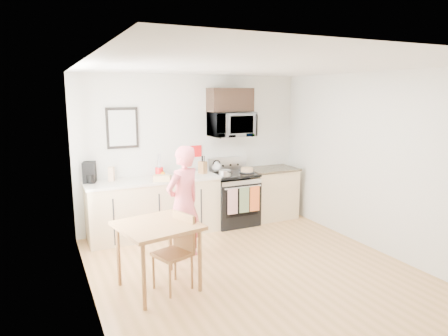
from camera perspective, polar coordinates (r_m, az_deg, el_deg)
name	(u,v)px	position (r m, az deg, el deg)	size (l,w,h in m)	color
floor	(259,275)	(5.32, 4.96, -14.92)	(4.60, 4.60, 0.00)	#AA7941
back_wall	(193,151)	(6.95, -4.45, 2.40)	(4.00, 0.04, 2.60)	silver
front_wall	(424,235)	(3.21, 26.71, -8.52)	(4.00, 0.04, 2.60)	silver
left_wall	(90,193)	(4.27, -18.64, -3.36)	(0.04, 4.60, 2.60)	silver
right_wall	(381,163)	(6.15, 21.49, 0.61)	(0.04, 4.60, 2.60)	silver
ceiling	(262,66)	(4.81, 5.47, 14.26)	(4.00, 4.60, 0.04)	white
window	(83,157)	(5.01, -19.50, 1.51)	(0.06, 1.40, 1.50)	white
cabinet_left	(154,208)	(6.61, -9.92, -5.71)	(2.10, 0.60, 0.90)	beige
countertop_left	(153,180)	(6.50, -10.06, -1.73)	(2.14, 0.64, 0.04)	beige
cabinet_right	(271,194)	(7.48, 6.78, -3.69)	(0.84, 0.60, 0.90)	beige
countertop_right	(272,169)	(7.38, 6.86, -0.15)	(0.88, 0.64, 0.04)	black
range	(234,200)	(7.09, 1.38, -4.55)	(0.76, 0.70, 1.16)	black
microwave	(231,124)	(6.95, 1.04, 6.24)	(0.76, 0.51, 0.42)	#B6B6BB
upper_cabinet	(230,100)	(6.97, 0.88, 9.71)	(0.76, 0.35, 0.40)	black
wall_art	(122,128)	(6.55, -14.33, 5.56)	(0.50, 0.04, 0.65)	black
wall_trivet	(196,151)	(6.96, -4.02, 2.41)	(0.20, 0.02, 0.20)	red
person	(183,203)	(5.57, -5.81, -4.97)	(0.58, 0.38, 1.60)	#E03D4C
dining_table	(158,231)	(4.77, -9.46, -8.92)	(0.87, 0.87, 0.80)	brown
chair	(181,240)	(4.84, -6.22, -10.14)	(0.52, 0.49, 0.90)	brown
knife_block	(203,167)	(6.82, -3.07, 0.08)	(0.09, 0.13, 0.21)	brown
utensil_crock	(159,168)	(6.60, -9.26, 0.04)	(0.13, 0.13, 0.39)	red
fruit_bowl	(163,175)	(6.61, -8.70, -0.94)	(0.24, 0.24, 0.10)	white
milk_carton	(111,174)	(6.47, -15.80, -0.83)	(0.08, 0.08, 0.22)	tan
coffee_maker	(90,173)	(6.45, -18.66, -0.67)	(0.23, 0.29, 0.32)	black
bread_bag	(162,178)	(6.30, -8.82, -1.44)	(0.26, 0.12, 0.10)	tan
cake	(247,170)	(6.99, 3.30, -0.32)	(0.26, 0.26, 0.09)	black
kettle	(217,167)	(7.05, -1.06, 0.19)	(0.17, 0.17, 0.21)	white
pot	(225,173)	(6.68, 0.13, -0.72)	(0.20, 0.35, 0.10)	#B6B6BB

